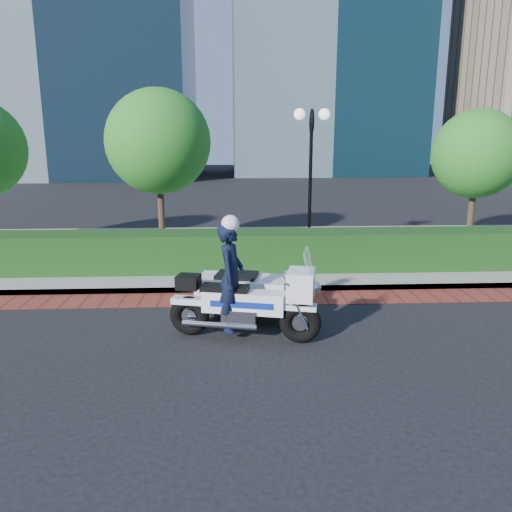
{
  "coord_description": "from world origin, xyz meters",
  "views": [
    {
      "loc": [
        -1.29,
        -9.24,
        3.54
      ],
      "look_at": [
        -0.76,
        1.49,
        1.0
      ],
      "focal_mm": 35.0,
      "sensor_mm": 36.0,
      "label": 1
    }
  ],
  "objects_px": {
    "tree_c": "(477,154)",
    "police_motorcycle": "(242,291)",
    "lamppost": "(311,159)",
    "tree_b": "(158,142)"
  },
  "relations": [
    {
      "from": "tree_c",
      "to": "police_motorcycle",
      "type": "height_order",
      "value": "tree_c"
    },
    {
      "from": "tree_c",
      "to": "police_motorcycle",
      "type": "distance_m",
      "value": 10.5
    },
    {
      "from": "lamppost",
      "to": "tree_b",
      "type": "relative_size",
      "value": 0.86
    },
    {
      "from": "lamppost",
      "to": "tree_c",
      "type": "relative_size",
      "value": 0.98
    },
    {
      "from": "tree_b",
      "to": "tree_c",
      "type": "xyz_separation_m",
      "value": [
        10.0,
        -0.0,
        -0.39
      ]
    },
    {
      "from": "lamppost",
      "to": "police_motorcycle",
      "type": "height_order",
      "value": "lamppost"
    },
    {
      "from": "lamppost",
      "to": "police_motorcycle",
      "type": "bearing_deg",
      "value": -110.76
    },
    {
      "from": "police_motorcycle",
      "to": "tree_c",
      "type": "bearing_deg",
      "value": 55.28
    },
    {
      "from": "tree_c",
      "to": "lamppost",
      "type": "bearing_deg",
      "value": -166.7
    },
    {
      "from": "tree_b",
      "to": "police_motorcycle",
      "type": "distance_m",
      "value": 7.74
    }
  ]
}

